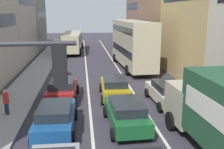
% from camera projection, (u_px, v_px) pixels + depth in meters
% --- Properties ---
extents(sidewalk_left, '(2.60, 64.00, 0.14)m').
position_uv_depth(sidewalk_left, '(36.00, 72.00, 26.10)').
color(sidewalk_left, '#999999').
rests_on(sidewalk_left, ground).
extents(lane_stripe_left, '(0.16, 60.00, 0.01)m').
position_uv_depth(lane_stripe_left, '(87.00, 72.00, 26.67)').
color(lane_stripe_left, silver).
rests_on(lane_stripe_left, ground).
extents(lane_stripe_right, '(0.16, 60.00, 0.01)m').
position_uv_depth(lane_stripe_right, '(119.00, 71.00, 27.05)').
color(lane_stripe_right, silver).
rests_on(lane_stripe_right, ground).
extents(building_row_right, '(7.20, 43.90, 13.81)m').
position_uv_depth(building_row_right, '(195.00, 10.00, 27.67)').
color(building_row_right, '#936B5B').
rests_on(building_row_right, ground).
extents(sedan_centre_lane_second, '(2.18, 4.36, 1.49)m').
position_uv_depth(sedan_centre_lane_second, '(126.00, 113.00, 13.76)').
color(sedan_centre_lane_second, '#19592D').
rests_on(sedan_centre_lane_second, ground).
extents(wagon_left_lane_second, '(2.15, 4.34, 1.49)m').
position_uv_depth(wagon_left_lane_second, '(56.00, 117.00, 13.22)').
color(wagon_left_lane_second, '#194C8C').
rests_on(wagon_left_lane_second, ground).
extents(hatchback_centre_lane_third, '(2.18, 4.36, 1.49)m').
position_uv_depth(hatchback_centre_lane_third, '(115.00, 87.00, 18.54)').
color(hatchback_centre_lane_third, '#B29319').
rests_on(hatchback_centre_lane_third, ground).
extents(sedan_left_lane_third, '(2.22, 4.38, 1.49)m').
position_uv_depth(sedan_left_lane_third, '(62.00, 89.00, 18.11)').
color(sedan_left_lane_third, '#A51E1E').
rests_on(sedan_left_lane_third, ground).
extents(sedan_right_lane_behind_truck, '(2.14, 4.34, 1.49)m').
position_uv_depth(sedan_right_lane_behind_truck, '(167.00, 92.00, 17.31)').
color(sedan_right_lane_behind_truck, beige).
rests_on(sedan_right_lane_behind_truck, ground).
extents(bus_mid_queue_primary, '(3.20, 10.61, 5.06)m').
position_uv_depth(bus_mid_queue_primary, '(133.00, 42.00, 27.79)').
color(bus_mid_queue_primary, '#BFB793').
rests_on(bus_mid_queue_primary, ground).
extents(bus_far_queue_secondary, '(3.17, 10.61, 2.90)m').
position_uv_depth(bus_far_queue_secondary, '(72.00, 40.00, 39.20)').
color(bus_far_queue_secondary, '#BFB793').
rests_on(bus_far_queue_secondary, ground).
extents(pedestrian_mid_sidewalk, '(0.40, 0.42, 1.66)m').
position_uv_depth(pedestrian_mid_sidewalk, '(6.00, 101.00, 15.15)').
color(pedestrian_mid_sidewalk, '#262D47').
rests_on(pedestrian_mid_sidewalk, ground).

